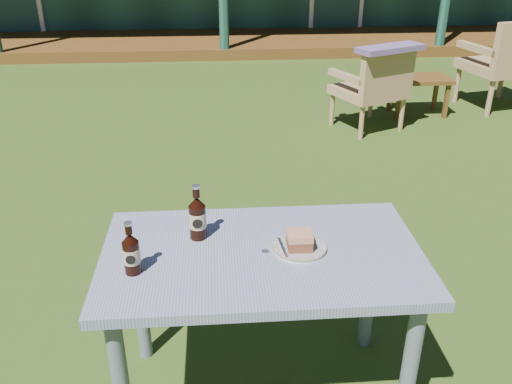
{
  "coord_description": "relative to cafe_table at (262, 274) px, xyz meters",
  "views": [
    {
      "loc": [
        -0.15,
        -3.3,
        1.82
      ],
      "look_at": [
        0.0,
        -1.3,
        0.82
      ],
      "focal_mm": 38.0,
      "sensor_mm": 36.0,
      "label": 1
    }
  ],
  "objects": [
    {
      "name": "bottle_cap",
      "position": [
        0.01,
        -0.01,
        0.11
      ],
      "size": [
        0.03,
        0.03,
        0.01
      ],
      "primitive_type": "cylinder",
      "color": "silver",
      "rests_on": "cafe_table"
    },
    {
      "name": "plate",
      "position": [
        0.14,
        0.01,
        0.11
      ],
      "size": [
        0.2,
        0.2,
        0.01
      ],
      "color": "silver",
      "rests_on": "cafe_table"
    },
    {
      "name": "cola_bottle_far",
      "position": [
        -0.46,
        -0.1,
        0.18
      ],
      "size": [
        0.06,
        0.06,
        0.2
      ],
      "color": "black",
      "rests_on": "cafe_table"
    },
    {
      "name": "armchair_left",
      "position": [
        1.35,
        3.23,
        -0.17
      ],
      "size": [
        0.76,
        0.74,
        0.79
      ],
      "color": "#A27C51",
      "rests_on": "ground"
    },
    {
      "name": "side_table",
      "position": [
        1.96,
        3.67,
        -0.28
      ],
      "size": [
        0.6,
        0.4,
        0.4
      ],
      "color": "#563514",
      "rests_on": "ground"
    },
    {
      "name": "armchair_right",
      "position": [
        2.92,
        3.78,
        -0.08
      ],
      "size": [
        0.84,
        0.8,
        0.96
      ],
      "color": "#A27C51",
      "rests_on": "ground"
    },
    {
      "name": "ground",
      "position": [
        0.0,
        1.6,
        -0.62
      ],
      "size": [
        80.0,
        80.0,
        0.0
      ],
      "primitive_type": "plane",
      "color": "#334916"
    },
    {
      "name": "cake_slice",
      "position": [
        0.14,
        -0.0,
        0.15
      ],
      "size": [
        0.09,
        0.09,
        0.06
      ],
      "color": "brown",
      "rests_on": "plate"
    },
    {
      "name": "fork",
      "position": [
        0.08,
        -0.0,
        0.12
      ],
      "size": [
        0.03,
        0.14,
        0.0
      ],
      "primitive_type": "cube",
      "rotation": [
        0.0,
        0.0,
        0.11
      ],
      "color": "silver",
      "rests_on": "plate"
    },
    {
      "name": "floral_throw",
      "position": [
        1.41,
        3.08,
        0.2
      ],
      "size": [
        0.67,
        0.47,
        0.05
      ],
      "primitive_type": "cube",
      "rotation": [
        0.0,
        0.0,
        3.57
      ],
      "color": "#654F7A",
      "rests_on": "armchair_left"
    },
    {
      "name": "cola_bottle_near",
      "position": [
        -0.24,
        0.12,
        0.19
      ],
      "size": [
        0.07,
        0.07,
        0.23
      ],
      "color": "black",
      "rests_on": "cafe_table"
    },
    {
      "name": "cafe_table",
      "position": [
        0.0,
        0.0,
        0.0
      ],
      "size": [
        1.2,
        0.7,
        0.72
      ],
      "color": "slate",
      "rests_on": "ground"
    }
  ]
}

